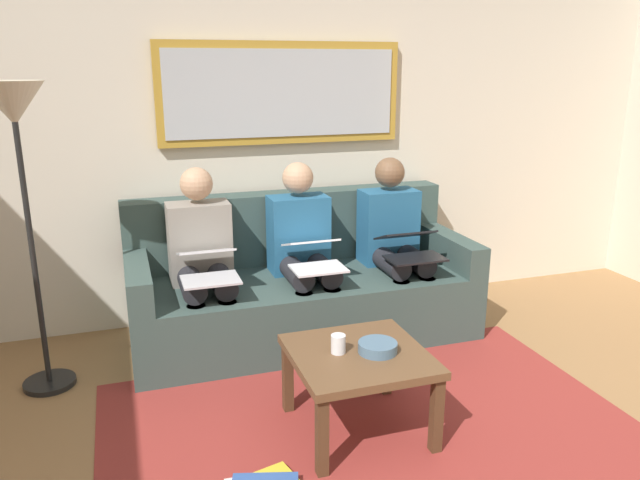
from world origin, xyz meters
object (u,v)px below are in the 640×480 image
(laptop_white, at_px, (314,254))
(standing_lamp, at_px, (17,140))
(framed_mirror, at_px, (282,93))
(cup, at_px, (338,344))
(couch, at_px, (300,287))
(laptop_black, at_px, (410,245))
(bowl, at_px, (378,347))
(coffee_table, at_px, (359,364))
(person_right, at_px, (202,256))
(person_middle, at_px, (303,247))
(person_left, at_px, (394,238))
(laptop_silver, at_px, (208,264))

(laptop_white, relative_size, standing_lamp, 0.23)
(framed_mirror, height_order, standing_lamp, framed_mirror)
(standing_lamp, bearing_deg, cup, 146.31)
(laptop_white, bearing_deg, couch, -90.00)
(laptop_black, distance_m, laptop_white, 0.64)
(bowl, xyz_separation_m, standing_lamp, (1.57, -0.98, 0.93))
(coffee_table, relative_size, person_right, 0.56)
(coffee_table, height_order, standing_lamp, standing_lamp)
(person_middle, bearing_deg, coffee_table, 86.50)
(couch, relative_size, person_left, 1.93)
(bowl, distance_m, standing_lamp, 2.07)
(coffee_table, xyz_separation_m, laptop_black, (-0.71, -0.91, 0.27))
(person_middle, bearing_deg, standing_lamp, 7.31)
(laptop_black, bearing_deg, coffee_table, 52.14)
(couch, bearing_deg, standing_lamp, 9.80)
(laptop_white, height_order, standing_lamp, standing_lamp)
(laptop_white, bearing_deg, standing_lamp, -1.30)
(cup, relative_size, person_middle, 0.08)
(framed_mirror, height_order, bowl, framed_mirror)
(couch, height_order, laptop_silver, couch)
(framed_mirror, relative_size, person_right, 1.45)
(laptop_black, bearing_deg, couch, -25.40)
(person_right, bearing_deg, framed_mirror, -144.47)
(coffee_table, bearing_deg, laptop_silver, -58.07)
(person_left, height_order, standing_lamp, standing_lamp)
(standing_lamp, bearing_deg, coffee_table, 147.30)
(coffee_table, bearing_deg, framed_mirror, -92.51)
(person_left, bearing_deg, laptop_white, 20.08)
(couch, height_order, coffee_table, couch)
(couch, distance_m, person_middle, 0.31)
(person_left, relative_size, person_right, 1.00)
(person_middle, height_order, person_right, same)
(person_right, relative_size, standing_lamp, 0.69)
(bowl, bearing_deg, couch, -89.30)
(person_middle, height_order, laptop_silver, person_middle)
(bowl, height_order, standing_lamp, standing_lamp)
(coffee_table, relative_size, person_left, 0.56)
(coffee_table, distance_m, cup, 0.14)
(laptop_silver, distance_m, standing_lamp, 1.17)
(bowl, distance_m, laptop_white, 0.96)
(coffee_table, relative_size, laptop_silver, 1.63)
(framed_mirror, height_order, person_right, framed_mirror)
(laptop_black, bearing_deg, laptop_silver, -0.03)
(cup, relative_size, standing_lamp, 0.05)
(framed_mirror, height_order, cup, framed_mirror)
(framed_mirror, height_order, laptop_silver, framed_mirror)
(coffee_table, distance_m, person_right, 1.31)
(coffee_table, height_order, laptop_white, laptop_white)
(person_middle, xyz_separation_m, person_right, (0.64, 0.00, 0.00))
(laptop_white, bearing_deg, bowl, 90.92)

